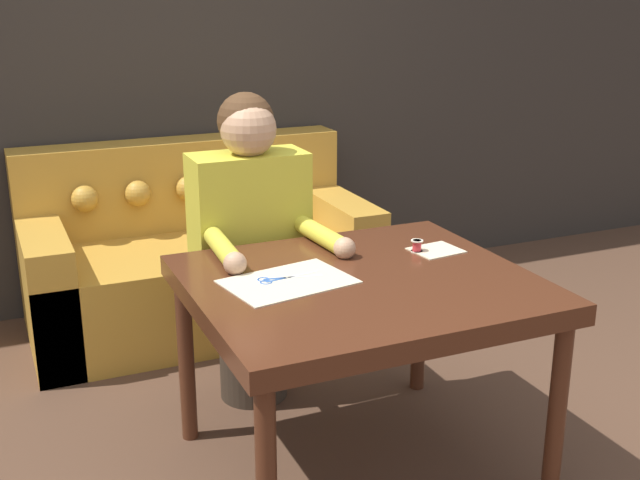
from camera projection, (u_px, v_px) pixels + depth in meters
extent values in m
cube|color=#2D2823|center=(172.00, 57.00, 4.14)|extent=(8.00, 0.06, 2.60)
cube|color=#472314|center=(360.00, 288.00, 2.68)|extent=(1.12, 0.99, 0.07)
cylinder|color=#472314|center=(557.00, 415.00, 2.59)|extent=(0.06, 0.06, 0.65)
cylinder|color=#472314|center=(186.00, 359.00, 2.98)|extent=(0.06, 0.06, 0.65)
cylinder|color=#472314|center=(420.00, 317.00, 3.36)|extent=(0.06, 0.06, 0.65)
cube|color=#B7842D|center=(202.00, 283.00, 4.04)|extent=(1.68, 0.85, 0.44)
cube|color=#B7842D|center=(182.00, 183.00, 4.18)|extent=(1.68, 0.22, 0.46)
cube|color=#B7842D|center=(47.00, 289.00, 3.74)|extent=(0.20, 0.85, 0.60)
cube|color=#B7842D|center=(335.00, 249.00, 4.30)|extent=(0.20, 0.85, 0.60)
sphere|color=#B7842D|center=(84.00, 199.00, 3.87)|extent=(0.13, 0.13, 0.13)
sphere|color=#B7842D|center=(138.00, 193.00, 3.97)|extent=(0.13, 0.13, 0.13)
sphere|color=#B7842D|center=(188.00, 188.00, 4.07)|extent=(0.13, 0.13, 0.13)
sphere|color=#B7842D|center=(236.00, 183.00, 4.17)|extent=(0.13, 0.13, 0.13)
sphere|color=#B7842D|center=(282.00, 179.00, 4.26)|extent=(0.13, 0.13, 0.13)
cube|color=white|center=(287.00, 237.00, 4.04)|extent=(0.31, 0.25, 0.00)
cylinder|color=#33281E|center=(253.00, 346.00, 3.33)|extent=(0.28, 0.28, 0.44)
cube|color=gold|center=(249.00, 227.00, 3.17)|extent=(0.45, 0.22, 0.59)
sphere|color=tan|center=(248.00, 129.00, 3.04)|extent=(0.22, 0.22, 0.22)
sphere|color=#472D19|center=(246.00, 121.00, 3.05)|extent=(0.22, 0.22, 0.22)
cylinder|color=gold|center=(223.00, 249.00, 2.85)|extent=(0.09, 0.34, 0.07)
sphere|color=tan|center=(235.00, 263.00, 2.70)|extent=(0.08, 0.08, 0.08)
cylinder|color=gold|center=(322.00, 236.00, 3.00)|extent=(0.09, 0.34, 0.07)
sphere|color=tan|center=(344.00, 248.00, 2.85)|extent=(0.08, 0.08, 0.08)
cube|color=beige|center=(288.00, 282.00, 2.63)|extent=(0.45, 0.35, 0.00)
cube|color=beige|center=(436.00, 250.00, 2.94)|extent=(0.19, 0.17, 0.00)
cube|color=silver|center=(302.00, 275.00, 2.69)|extent=(0.12, 0.03, 0.00)
cube|color=#2D569E|center=(277.00, 280.00, 2.64)|extent=(0.08, 0.02, 0.00)
torus|color=#2D569E|center=(266.00, 283.00, 2.62)|extent=(0.04, 0.04, 0.01)
cube|color=silver|center=(305.00, 277.00, 2.67)|extent=(0.12, 0.04, 0.00)
cube|color=#2D569E|center=(275.00, 279.00, 2.65)|extent=(0.08, 0.03, 0.00)
torus|color=#2D569E|center=(263.00, 280.00, 2.64)|extent=(0.04, 0.04, 0.01)
cylinder|color=silver|center=(287.00, 278.00, 2.66)|extent=(0.01, 0.01, 0.01)
cylinder|color=red|center=(417.00, 246.00, 2.92)|extent=(0.03, 0.03, 0.04)
cylinder|color=beige|center=(417.00, 241.00, 2.91)|extent=(0.04, 0.04, 0.00)
cylinder|color=beige|center=(417.00, 251.00, 2.93)|extent=(0.04, 0.04, 0.00)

